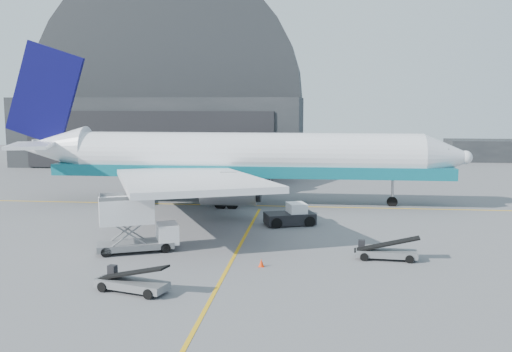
# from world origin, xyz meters

# --- Properties ---
(ground) EXTENTS (200.00, 200.00, 0.00)m
(ground) POSITION_xyz_m (0.00, 0.00, 0.00)
(ground) COLOR #565659
(ground) RESTS_ON ground
(taxi_lines) EXTENTS (80.00, 42.12, 0.02)m
(taxi_lines) POSITION_xyz_m (0.00, 12.67, 0.01)
(taxi_lines) COLOR gold
(taxi_lines) RESTS_ON ground
(hangar) EXTENTS (50.00, 28.30, 28.00)m
(hangar) POSITION_xyz_m (-22.00, 64.95, 9.54)
(hangar) COLOR black
(hangar) RESTS_ON ground
(distant_bldg_a) EXTENTS (14.00, 8.00, 4.00)m
(distant_bldg_a) POSITION_xyz_m (38.00, 72.00, 0.00)
(distant_bldg_a) COLOR black
(distant_bldg_a) RESTS_ON ground
(airliner) EXTENTS (52.26, 50.67, 18.34)m
(airliner) POSITION_xyz_m (-3.59, 21.35, 5.13)
(airliner) COLOR white
(airliner) RESTS_ON ground
(catering_truck) EXTENTS (6.47, 4.39, 4.18)m
(catering_truck) POSITION_xyz_m (-7.74, -0.10, 2.11)
(catering_truck) COLOR slate
(catering_truck) RESTS_ON ground
(pushback_tug) EXTENTS (5.03, 3.84, 2.07)m
(pushback_tug) POSITION_xyz_m (3.67, 10.79, 0.78)
(pushback_tug) COLOR black
(pushback_tug) RESTS_ON ground
(belt_loader_a) EXTENTS (4.88, 2.77, 1.83)m
(belt_loader_a) POSITION_xyz_m (-5.00, -9.01, 0.56)
(belt_loader_a) COLOR slate
(belt_loader_a) RESTS_ON ground
(belt_loader_b) EXTENTS (4.68, 1.89, 1.76)m
(belt_loader_b) POSITION_xyz_m (11.04, -0.18, 0.54)
(belt_loader_b) COLOR slate
(belt_loader_b) RESTS_ON ground
(traffic_cone) EXTENTS (0.38, 0.38, 0.55)m
(traffic_cone) POSITION_xyz_m (2.26, -3.00, 0.26)
(traffic_cone) COLOR #F93407
(traffic_cone) RESTS_ON ground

